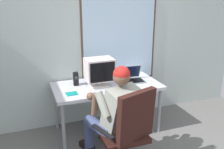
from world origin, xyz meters
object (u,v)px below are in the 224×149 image
Objects in this scene: wine_glass at (124,81)px; person_seated at (114,112)px; cd_case at (72,94)px; laptop at (132,77)px; office_chair at (129,127)px; crt_monitor at (99,70)px; desk at (107,89)px; desk_speaker at (76,79)px.

person_seated is at bearing -124.06° from wine_glass.
laptop is at bearing 12.23° from cd_case.
person_seated is 0.91m from laptop.
person_seated is at bearing -51.94° from cd_case.
office_chair reaches higher than wine_glass.
wine_glass is at bearing -36.18° from crt_monitor.
desk is 0.31m from wine_glass.
desk is 10.25× the size of cd_case.
office_chair is 1.10m from laptop.
person_seated reaches higher than cd_case.
cd_case is (-0.47, 0.76, 0.17)m from office_chair.
desk_speaker is (-0.34, 1.06, 0.26)m from office_chair.
desk is 8.11× the size of desk_speaker.
wine_glass is at bearing -3.24° from cd_case.
desk_speaker is at bearing 155.45° from crt_monitor.
laptop is (0.41, 0.04, 0.12)m from desk.
person_seated is (-0.14, -0.67, -0.03)m from desk.
person_seated is at bearing -93.12° from crt_monitor.
cd_case is (-0.95, -0.21, -0.05)m from laptop.
cd_case reaches higher than desk.
desk_speaker reaches higher than wine_glass.
desk_speaker is 0.34m from cd_case.
person_seated is at bearing 106.44° from office_chair.
desk is 0.43m from laptop.
desk_speaker is at bearing 161.99° from desk.
desk is 0.46m from desk_speaker.
office_chair is at bearing -94.24° from desk.
crt_monitor is 0.36m from desk_speaker.
cd_case is at bearing 121.78° from office_chair.
desk is 0.57m from cd_case.
crt_monitor is 2.10× the size of desk_speaker.
desk is 1.49× the size of office_chair.
laptop is (0.48, 0.96, 0.22)m from office_chair.
office_chair is at bearing -108.40° from wine_glass.
crt_monitor is at bearing -175.28° from laptop.
person_seated is 6.59× the size of desk_speaker.
office_chair reaches higher than laptop.
office_chair is 6.89× the size of cd_case.
person_seated is 0.87m from desk_speaker.
person_seated is 8.33× the size of cd_case.
crt_monitor reaches higher than desk_speaker.
crt_monitor is (-0.04, 0.92, 0.39)m from office_chair.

